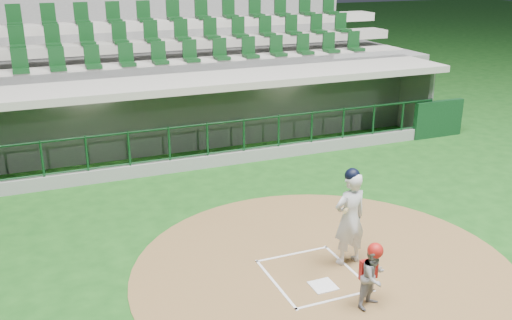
{
  "coord_description": "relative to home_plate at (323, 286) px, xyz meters",
  "views": [
    {
      "loc": [
        -4.43,
        -8.36,
        5.48
      ],
      "look_at": [
        0.07,
        2.6,
        1.3
      ],
      "focal_mm": 40.0,
      "sensor_mm": 36.0,
      "label": 1
    }
  ],
  "objects": [
    {
      "name": "ground",
      "position": [
        0.0,
        0.7,
        -0.02
      ],
      "size": [
        120.0,
        120.0,
        0.0
      ],
      "primitive_type": "plane",
      "color": "#144614",
      "rests_on": "ground"
    },
    {
      "name": "dirt_circle",
      "position": [
        0.3,
        0.5,
        -0.02
      ],
      "size": [
        7.2,
        7.2,
        0.01
      ],
      "primitive_type": "cylinder",
      "color": "brown",
      "rests_on": "ground"
    },
    {
      "name": "home_plate",
      "position": [
        0.0,
        0.0,
        0.0
      ],
      "size": [
        0.43,
        0.43,
        0.02
      ],
      "primitive_type": "cube",
      "color": "white",
      "rests_on": "dirt_circle"
    },
    {
      "name": "batter_box_chalk",
      "position": [
        0.0,
        0.4,
        -0.0
      ],
      "size": [
        1.55,
        1.8,
        0.01
      ],
      "color": "white",
      "rests_on": "ground"
    },
    {
      "name": "dugout_structure",
      "position": [
        0.18,
        8.52,
        0.94
      ],
      "size": [
        16.4,
        3.7,
        3.0
      ],
      "color": "slate",
      "rests_on": "ground"
    },
    {
      "name": "seating_deck",
      "position": [
        0.0,
        11.61,
        1.4
      ],
      "size": [
        17.0,
        6.72,
        5.15
      ],
      "color": "slate",
      "rests_on": "ground"
    },
    {
      "name": "batter",
      "position": [
        0.84,
        0.58,
        0.94
      ],
      "size": [
        0.89,
        0.89,
        1.91
      ],
      "color": "silver",
      "rests_on": "dirt_circle"
    },
    {
      "name": "catcher",
      "position": [
        0.46,
        -0.82,
        0.56
      ],
      "size": [
        0.64,
        0.57,
        1.16
      ],
      "color": "gray",
      "rests_on": "dirt_circle"
    }
  ]
}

